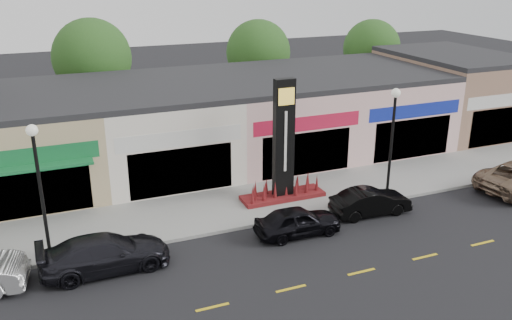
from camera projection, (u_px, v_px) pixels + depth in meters
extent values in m
plane|color=black|center=(259.00, 251.00, 22.32)|extent=(120.00, 120.00, 0.00)
cube|color=gray|center=(225.00, 207.00, 26.08)|extent=(52.00, 4.30, 0.15)
cube|color=gray|center=(241.00, 227.00, 24.12)|extent=(52.00, 0.20, 0.15)
cube|color=tan|center=(27.00, 143.00, 28.53)|extent=(7.00, 10.00, 4.50)
cube|color=#262628|center=(20.00, 98.00, 27.71)|extent=(7.00, 10.00, 0.30)
cube|color=black|center=(31.00, 192.00, 24.52)|extent=(5.25, 0.10, 2.40)
cube|color=#186D37|center=(26.00, 157.00, 23.94)|extent=(6.30, 0.12, 0.80)
cube|color=#186D37|center=(27.00, 168.00, 23.68)|extent=(5.60, 0.90, 0.12)
cube|color=silver|center=(158.00, 128.00, 31.02)|extent=(7.00, 10.00, 4.50)
cube|color=#262628|center=(156.00, 87.00, 30.20)|extent=(7.00, 10.00, 0.30)
cube|color=black|center=(181.00, 171.00, 27.01)|extent=(5.25, 0.10, 2.40)
cube|color=silver|center=(180.00, 138.00, 26.42)|extent=(6.30, 0.12, 0.80)
cube|color=beige|center=(270.00, 116.00, 33.51)|extent=(7.00, 10.00, 4.50)
cube|color=#262628|center=(271.00, 77.00, 32.68)|extent=(7.00, 10.00, 0.30)
cube|color=black|center=(306.00, 153.00, 29.49)|extent=(5.25, 0.10, 2.40)
cube|color=red|center=(307.00, 123.00, 28.91)|extent=(6.30, 0.12, 0.80)
cube|color=beige|center=(367.00, 105.00, 35.99)|extent=(7.00, 10.00, 4.50)
cube|color=#262628|center=(369.00, 69.00, 35.17)|extent=(7.00, 10.00, 0.30)
cube|color=black|center=(412.00, 138.00, 31.98)|extent=(5.25, 0.10, 2.40)
cube|color=#1727A2|center=(415.00, 111.00, 31.40)|extent=(6.30, 0.12, 0.80)
cube|color=#8C6651|center=(451.00, 93.00, 38.40)|extent=(7.00, 10.00, 5.00)
cube|color=#262628|center=(456.00, 55.00, 37.49)|extent=(7.00, 10.00, 0.30)
cube|color=black|center=(502.00, 126.00, 34.47)|extent=(5.25, 0.10, 2.40)
cube|color=silver|center=(507.00, 100.00, 33.88)|extent=(6.30, 0.12, 0.80)
cylinder|color=#382619|center=(98.00, 111.00, 37.32)|extent=(0.36, 0.36, 3.15)
sphere|color=#1F4B17|center=(92.00, 57.00, 36.07)|extent=(5.20, 5.20, 5.20)
cylinder|color=#382619|center=(258.00, 97.00, 41.61)|extent=(0.36, 0.36, 2.97)
sphere|color=#1F4B17|center=(258.00, 52.00, 40.44)|extent=(4.80, 4.80, 4.80)
cylinder|color=#382619|center=(369.00, 87.00, 45.20)|extent=(0.36, 0.36, 2.80)
sphere|color=#1F4B17|center=(372.00, 48.00, 44.08)|extent=(4.60, 4.60, 4.60)
cylinder|color=black|center=(50.00, 253.00, 21.55)|extent=(0.32, 0.32, 0.30)
cylinder|color=black|center=(42.00, 195.00, 20.69)|extent=(0.14, 0.14, 5.00)
sphere|color=silver|center=(32.00, 130.00, 19.80)|extent=(0.44, 0.44, 0.44)
cylinder|color=black|center=(387.00, 192.00, 27.24)|extent=(0.32, 0.32, 0.30)
cylinder|color=black|center=(391.00, 145.00, 26.38)|extent=(0.14, 0.14, 5.00)
sphere|color=silver|center=(396.00, 93.00, 25.49)|extent=(0.44, 0.44, 0.44)
cube|color=#5A0F1C|center=(283.00, 196.00, 26.96)|extent=(4.20, 1.30, 0.20)
cube|color=black|center=(284.00, 140.00, 25.96)|extent=(1.00, 0.40, 6.00)
cube|color=yellow|center=(286.00, 97.00, 25.02)|extent=(0.80, 0.05, 0.80)
cube|color=silver|center=(286.00, 142.00, 25.77)|extent=(0.12, 0.04, 3.00)
imported|color=black|center=(105.00, 253.00, 20.70)|extent=(2.08, 4.93, 1.42)
imported|color=black|center=(298.00, 221.00, 23.43)|extent=(1.61, 3.81, 1.29)
imported|color=black|center=(371.00, 202.00, 25.37)|extent=(1.52, 3.88, 1.26)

